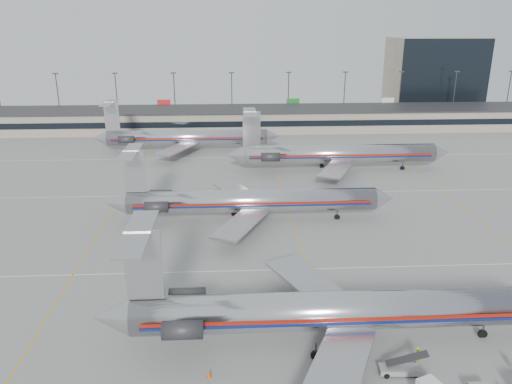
{
  "coord_description": "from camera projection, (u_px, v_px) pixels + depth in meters",
  "views": [
    {
      "loc": [
        -9.86,
        -47.28,
        30.36
      ],
      "look_at": [
        -5.83,
        27.88,
        4.5
      ],
      "focal_mm": 35.0,
      "sensor_mm": 36.0,
      "label": 1
    }
  ],
  "objects": [
    {
      "name": "belt_loader",
      "position": [
        400.0,
        368.0,
        45.11
      ],
      "size": [
        4.32,
        1.54,
        2.26
      ],
      "rotation": [
        0.0,
        0.0,
        -0.06
      ],
      "color": "gray",
      "rests_on": "ground"
    },
    {
      "name": "light_mast_row",
      "position": [
        260.0,
        94.0,
        158.0
      ],
      "size": [
        163.6,
        0.4,
        15.28
      ],
      "color": "#38383D",
      "rests_on": "ground"
    },
    {
      "name": "distant_building",
      "position": [
        433.0,
        75.0,
        174.97
      ],
      "size": [
        30.0,
        20.0,
        25.0
      ],
      "primitive_type": "cube",
      "color": "tan",
      "rests_on": "ground"
    },
    {
      "name": "ground",
      "position": [
        322.0,
        311.0,
        55.02
      ],
      "size": [
        260.0,
        260.0,
        0.0
      ],
      "primitive_type": "plane",
      "color": "gray",
      "rests_on": "ground"
    },
    {
      "name": "terminal",
      "position": [
        263.0,
        119.0,
        146.52
      ],
      "size": [
        162.0,
        17.0,
        6.25
      ],
      "color": "gray",
      "rests_on": "ground"
    },
    {
      "name": "cone_left",
      "position": [
        209.0,
        374.0,
        44.76
      ],
      "size": [
        0.62,
        0.62,
        0.64
      ],
      "primitive_type": "cone",
      "rotation": [
        0.0,
        0.0,
        -0.41
      ],
      "color": "#D74807",
      "rests_on": "ground"
    },
    {
      "name": "apron_markings",
      "position": [
        308.0,
        269.0,
        64.46
      ],
      "size": [
        160.0,
        0.15,
        0.02
      ],
      "primitive_type": "cube",
      "color": "silver",
      "rests_on": "ground"
    },
    {
      "name": "jet_second_row",
      "position": [
        246.0,
        201.0,
        78.78
      ],
      "size": [
        45.84,
        26.99,
        12.0
      ],
      "color": "silver",
      "rests_on": "ground"
    },
    {
      "name": "ramp_worker_near",
      "position": [
        418.0,
        356.0,
        46.16
      ],
      "size": [
        0.82,
        0.82,
        1.92
      ],
      "primitive_type": "imported",
      "rotation": [
        0.0,
        0.0,
        0.77
      ],
      "color": "#A3CE13",
      "rests_on": "ground"
    },
    {
      "name": "jet_back_row",
      "position": [
        184.0,
        137.0,
        121.16
      ],
      "size": [
        45.43,
        27.95,
        12.42
      ],
      "color": "silver",
      "rests_on": "ground"
    },
    {
      "name": "jet_third_row",
      "position": [
        335.0,
        154.0,
        105.42
      ],
      "size": [
        47.74,
        29.37,
        13.05
      ],
      "color": "silver",
      "rests_on": "ground"
    },
    {
      "name": "jet_foreground",
      "position": [
        334.0,
        310.0,
        48.62
      ],
      "size": [
        48.12,
        28.34,
        12.6
      ],
      "color": "silver",
      "rests_on": "ground"
    }
  ]
}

